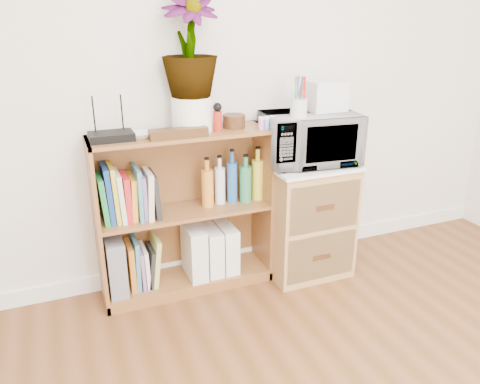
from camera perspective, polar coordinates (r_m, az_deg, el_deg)
skirting_board at (r=3.12m, az=-0.84°, el=-7.88°), size 4.00×0.02×0.10m
bookshelf at (r=2.72m, az=-6.72°, el=-2.61°), size 1.00×0.30×0.95m
wicker_unit at (r=2.97m, az=7.87°, el=-3.19°), size 0.50×0.45×0.70m
microwave at (r=2.79m, az=8.49°, el=6.50°), size 0.57×0.42×0.30m
pen_cup at (r=2.63m, az=7.17°, el=10.12°), size 0.09×0.09×0.10m
small_appliance at (r=2.84m, az=10.33°, el=11.49°), size 0.22×0.18×0.17m
router at (r=2.48m, az=-15.41°, el=6.57°), size 0.22×0.15×0.04m
white_bowl at (r=2.49m, az=-12.10°, el=6.81°), size 0.13×0.13×0.03m
plant_pot at (r=2.58m, az=-5.87°, el=9.44°), size 0.22×0.22×0.19m
potted_plant at (r=2.54m, az=-6.17°, el=17.32°), size 0.29×0.29×0.52m
trinket_box at (r=2.46m, az=-7.50°, el=7.13°), size 0.30×0.08×0.05m
kokeshi_doll at (r=2.57m, az=-2.74°, el=8.60°), size 0.05×0.05×0.11m
wooden_bowl at (r=2.66m, az=-0.74°, el=8.63°), size 0.13×0.13×0.07m
paint_jars at (r=2.63m, az=3.25°, el=8.28°), size 0.11×0.04×0.06m
file_box at (r=2.76m, az=-14.98°, el=-8.43°), size 0.10×0.26×0.33m
magazine_holder_left at (r=2.83m, az=-5.62°, el=-7.16°), size 0.10×0.25×0.32m
magazine_holder_mid at (r=2.86m, az=-3.52°, el=-7.07°), size 0.09×0.23×0.29m
magazine_holder_right at (r=2.89m, az=-1.65°, el=-6.73°), size 0.09×0.23×0.29m
cookbooks at (r=2.60m, az=-13.54°, el=-0.35°), size 0.31×0.20×0.31m
liquor_bottles at (r=2.76m, az=0.02°, el=1.67°), size 0.47×0.07×0.31m
lower_books at (r=2.79m, az=-11.83°, el=-8.54°), size 0.19×0.19×0.30m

